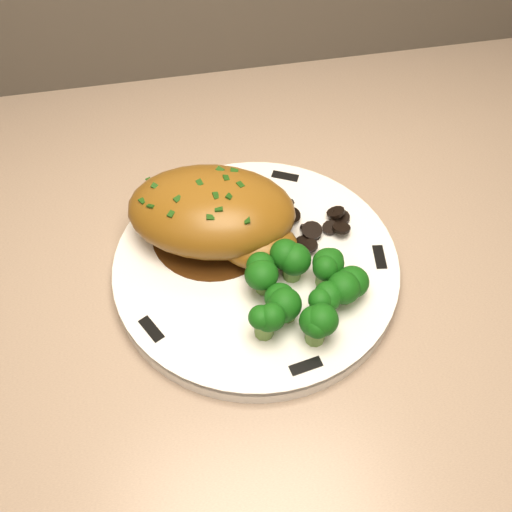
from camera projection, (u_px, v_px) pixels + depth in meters
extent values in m
cube|color=brown|center=(96.00, 472.00, 0.92)|extent=(1.88, 0.61, 0.81)
cube|color=tan|center=(7.00, 316.00, 0.59)|extent=(1.93, 0.64, 0.03)
cube|color=#4C443A|center=(1.00, 46.00, 0.72)|extent=(1.93, 0.02, 0.12)
cylinder|color=white|center=(256.00, 268.00, 0.60)|extent=(0.34, 0.34, 0.02)
cube|color=black|center=(285.00, 176.00, 0.66)|extent=(0.03, 0.02, 0.00)
cube|color=black|center=(158.00, 211.00, 0.63)|extent=(0.03, 0.03, 0.00)
cube|color=black|center=(151.00, 329.00, 0.54)|extent=(0.02, 0.03, 0.00)
cube|color=black|center=(306.00, 366.00, 0.52)|extent=(0.03, 0.01, 0.00)
cube|color=black|center=(379.00, 257.00, 0.59)|extent=(0.01, 0.03, 0.00)
cylinder|color=#3B1F0A|center=(213.00, 232.00, 0.61)|extent=(0.12, 0.12, 0.00)
ellipsoid|color=#8A5717|center=(212.00, 211.00, 0.59)|extent=(0.18, 0.14, 0.06)
ellipsoid|color=#8A5717|center=(258.00, 244.00, 0.58)|extent=(0.08, 0.07, 0.03)
cube|color=#17400D|center=(159.00, 185.00, 0.57)|extent=(0.01, 0.00, 0.00)
cube|color=#17400D|center=(179.00, 184.00, 0.57)|extent=(0.01, 0.00, 0.00)
cube|color=#17400D|center=(200.00, 183.00, 0.57)|extent=(0.01, 0.00, 0.00)
cube|color=#17400D|center=(221.00, 185.00, 0.57)|extent=(0.01, 0.00, 0.00)
cube|color=#17400D|center=(242.00, 188.00, 0.57)|extent=(0.01, 0.00, 0.00)
cube|color=#17400D|center=(263.00, 192.00, 0.57)|extent=(0.01, 0.00, 0.00)
cylinder|color=black|center=(334.00, 225.00, 0.61)|extent=(0.01, 0.01, 0.01)
cylinder|color=black|center=(329.00, 217.00, 0.62)|extent=(0.02, 0.02, 0.01)
cylinder|color=black|center=(319.00, 211.00, 0.62)|extent=(0.02, 0.02, 0.01)
cylinder|color=black|center=(306.00, 214.00, 0.62)|extent=(0.02, 0.02, 0.01)
cylinder|color=black|center=(293.00, 214.00, 0.62)|extent=(0.02, 0.02, 0.01)
cylinder|color=black|center=(282.00, 217.00, 0.61)|extent=(0.02, 0.02, 0.01)
cylinder|color=black|center=(275.00, 227.00, 0.61)|extent=(0.02, 0.02, 0.01)
cylinder|color=black|center=(273.00, 232.00, 0.61)|extent=(0.02, 0.02, 0.00)
cylinder|color=black|center=(278.00, 237.00, 0.60)|extent=(0.02, 0.03, 0.01)
cylinder|color=black|center=(288.00, 245.00, 0.60)|extent=(0.03, 0.03, 0.02)
cylinder|color=black|center=(302.00, 244.00, 0.60)|extent=(0.02, 0.02, 0.01)
cylinder|color=black|center=(316.00, 240.00, 0.60)|extent=(0.02, 0.03, 0.01)
cylinder|color=black|center=(326.00, 239.00, 0.60)|extent=(0.03, 0.03, 0.01)
cylinder|color=black|center=(333.00, 231.00, 0.61)|extent=(0.03, 0.03, 0.01)
cylinder|color=olive|center=(264.00, 282.00, 0.56)|extent=(0.02, 0.02, 0.02)
sphere|color=#083908|center=(265.00, 272.00, 0.55)|extent=(0.02, 0.02, 0.02)
cylinder|color=olive|center=(292.00, 269.00, 0.57)|extent=(0.02, 0.02, 0.02)
sphere|color=#083908|center=(293.00, 259.00, 0.56)|extent=(0.02, 0.02, 0.02)
cylinder|color=olive|center=(325.00, 277.00, 0.57)|extent=(0.02, 0.02, 0.02)
sphere|color=#083908|center=(327.00, 267.00, 0.55)|extent=(0.02, 0.02, 0.02)
cylinder|color=olive|center=(287.00, 309.00, 0.54)|extent=(0.02, 0.02, 0.02)
sphere|color=#083908|center=(288.00, 299.00, 0.53)|extent=(0.02, 0.02, 0.02)
cylinder|color=olive|center=(324.00, 308.00, 0.55)|extent=(0.02, 0.02, 0.02)
sphere|color=#083908|center=(326.00, 298.00, 0.53)|extent=(0.02, 0.02, 0.02)
cylinder|color=olive|center=(346.00, 291.00, 0.56)|extent=(0.02, 0.02, 0.02)
sphere|color=#083908|center=(347.00, 281.00, 0.54)|extent=(0.02, 0.02, 0.02)
cylinder|color=olive|center=(264.00, 327.00, 0.53)|extent=(0.02, 0.02, 0.02)
sphere|color=#083908|center=(264.00, 317.00, 0.52)|extent=(0.02, 0.02, 0.02)
cylinder|color=olive|center=(315.00, 333.00, 0.53)|extent=(0.02, 0.02, 0.02)
sphere|color=#083908|center=(317.00, 323.00, 0.52)|extent=(0.02, 0.02, 0.02)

